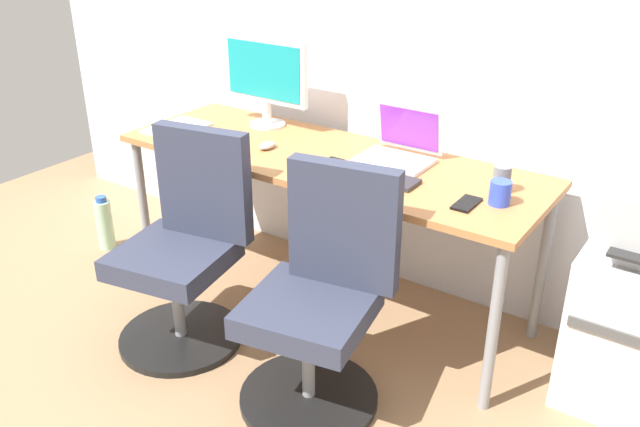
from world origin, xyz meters
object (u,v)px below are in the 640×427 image
(office_chair_right, at_px, (320,302))
(open_laptop, at_px, (400,147))
(side_cabinet, at_px, (639,327))
(desktop_monitor, at_px, (265,76))
(office_chair_left, at_px, (185,251))
(water_bottle_on_floor, at_px, (105,224))
(coffee_mug, at_px, (500,193))

(office_chair_right, bearing_deg, open_laptop, 95.88)
(office_chair_right, relative_size, side_cabinet, 1.49)
(side_cabinet, xyz_separation_m, desktop_monitor, (-1.84, 0.08, 0.68))
(office_chair_right, xyz_separation_m, desktop_monitor, (-0.84, 0.76, 0.57))
(open_laptop, bearing_deg, desktop_monitor, 177.03)
(office_chair_left, distance_m, water_bottle_on_floor, 1.06)
(water_bottle_on_floor, distance_m, desktop_monitor, 1.26)
(coffee_mug, bearing_deg, side_cabinet, 16.98)
(office_chair_left, distance_m, office_chair_right, 0.69)
(office_chair_left, distance_m, coffee_mug, 1.31)
(side_cabinet, distance_m, water_bottle_on_floor, 2.69)
(side_cabinet, relative_size, open_laptop, 2.04)
(water_bottle_on_floor, relative_size, coffee_mug, 3.37)
(office_chair_right, xyz_separation_m, coffee_mug, (0.45, 0.51, 0.37))
(side_cabinet, bearing_deg, water_bottle_on_floor, -172.38)
(open_laptop, bearing_deg, office_chair_right, -84.12)
(office_chair_left, height_order, office_chair_right, same)
(office_chair_left, xyz_separation_m, office_chair_right, (0.69, 0.00, 0.00))
(desktop_monitor, height_order, open_laptop, desktop_monitor)
(open_laptop, relative_size, coffee_mug, 3.37)
(office_chair_left, relative_size, side_cabinet, 1.49)
(open_laptop, bearing_deg, coffee_mug, -21.22)
(water_bottle_on_floor, bearing_deg, office_chair_left, -18.35)
(office_chair_left, height_order, open_laptop, open_laptop)
(office_chair_right, bearing_deg, water_bottle_on_floor, 169.06)
(coffee_mug, bearing_deg, desktop_monitor, 169.31)
(side_cabinet, distance_m, coffee_mug, 0.74)
(water_bottle_on_floor, bearing_deg, open_laptop, 13.95)
(office_chair_left, relative_size, office_chair_right, 1.00)
(water_bottle_on_floor, height_order, open_laptop, open_laptop)
(office_chair_right, height_order, coffee_mug, office_chair_right)
(office_chair_left, height_order, water_bottle_on_floor, office_chair_left)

